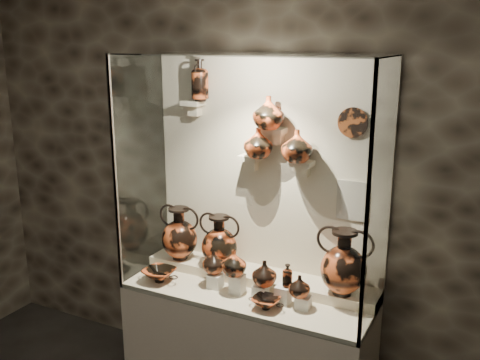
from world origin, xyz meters
name	(u,v)px	position (x,y,z in m)	size (l,w,h in m)	color
wall_back	(268,171)	(0.00, 2.50, 1.60)	(5.00, 0.02, 3.20)	black
plinth	(247,347)	(0.00, 2.18, 0.40)	(1.70, 0.60, 0.80)	beige
front_tier	(247,293)	(0.00, 2.18, 0.82)	(1.68, 0.58, 0.03)	beige
rear_tier	(258,278)	(0.00, 2.35, 0.85)	(1.70, 0.25, 0.10)	beige
back_panel	(268,171)	(0.00, 2.50, 1.60)	(1.70, 0.03, 1.60)	beige
glass_front	(226,193)	(0.00, 1.88, 1.60)	(1.70, 0.01, 1.60)	white
glass_left	(141,168)	(-0.85, 2.18, 1.60)	(0.01, 0.60, 1.60)	white
glass_right	(380,199)	(0.85, 2.18, 1.60)	(0.01, 0.60, 1.60)	white
glass_top	(248,55)	(0.00, 2.18, 2.40)	(1.70, 0.60, 0.01)	white
frame_post_left	(115,177)	(-0.84, 1.89, 1.60)	(0.02, 0.02, 1.60)	gray
frame_post_right	(367,213)	(0.84, 1.89, 1.60)	(0.02, 0.02, 1.60)	gray
pedestal_a	(216,281)	(-0.22, 2.13, 0.88)	(0.09, 0.09, 0.10)	silver
pedestal_b	(238,284)	(-0.05, 2.13, 0.90)	(0.09, 0.09, 0.13)	silver
pedestal_c	(261,292)	(0.12, 2.13, 0.88)	(0.09, 0.09, 0.09)	silver
pedestal_d	(283,295)	(0.28, 2.13, 0.89)	(0.09, 0.09, 0.12)	silver
pedestal_e	(303,302)	(0.42, 2.13, 0.87)	(0.09, 0.09, 0.08)	silver
bracket_ul	(193,103)	(-0.55, 2.42, 2.05)	(0.14, 0.12, 0.04)	beige
bracket_ca	(250,158)	(-0.10, 2.42, 1.70)	(0.14, 0.12, 0.04)	beige
bracket_cb	(278,131)	(0.10, 2.42, 1.90)	(0.10, 0.12, 0.04)	beige
bracket_cc	(303,163)	(0.28, 2.42, 1.70)	(0.14, 0.12, 0.04)	beige
amphora_left	(180,233)	(-0.62, 2.31, 1.10)	(0.32, 0.32, 0.40)	#BE4E24
amphora_mid	(219,241)	(-0.29, 2.32, 1.09)	(0.31, 0.31, 0.38)	#C54C22
amphora_right	(344,262)	(0.62, 2.30, 1.12)	(0.35, 0.35, 0.44)	#BE4E24
jug_a	(214,262)	(-0.24, 2.15, 1.01)	(0.16, 0.16, 0.16)	#BE4E24
jug_b	(234,263)	(-0.07, 2.12, 1.05)	(0.17, 0.17, 0.18)	#C54C22
jug_c	(265,273)	(0.14, 2.15, 1.01)	(0.16, 0.16, 0.17)	#BE4E24
jug_e	(300,286)	(0.40, 2.11, 0.98)	(0.14, 0.14, 0.14)	#BE4E24
lekythos_small	(288,274)	(0.31, 2.14, 1.04)	(0.08, 0.08, 0.17)	#C54C22
kylix_left	(159,274)	(-0.62, 2.03, 0.89)	(0.29, 0.24, 0.11)	#C54C22
kylix_right	(266,302)	(0.21, 2.01, 0.88)	(0.23, 0.19, 0.09)	#BE4E24
lekythos_tall	(200,77)	(-0.48, 2.40, 2.23)	(0.13, 0.13, 0.33)	#BE4E24
ovoid_vase_a	(258,143)	(-0.02, 2.37, 1.82)	(0.19, 0.19, 0.20)	#C54C22
ovoid_vase_b	(269,113)	(0.06, 2.37, 2.03)	(0.21, 0.21, 0.22)	#C54C22
ovoid_vase_c	(297,146)	(0.26, 2.37, 1.82)	(0.20, 0.20, 0.21)	#C54C22
wall_plate	(353,123)	(0.59, 2.47, 1.98)	(0.19, 0.19, 0.02)	brown
info_placard	(352,201)	(0.61, 2.47, 1.48)	(0.20, 0.01, 0.26)	beige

